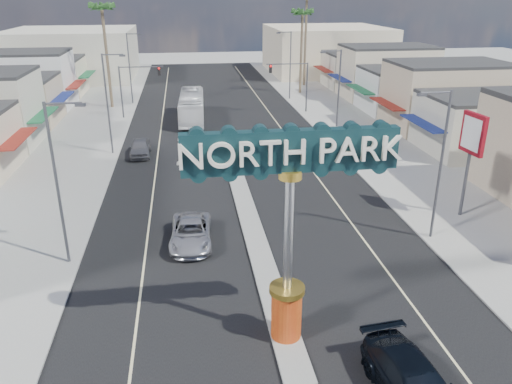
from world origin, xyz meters
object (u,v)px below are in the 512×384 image
object	(u,v)px
streetlight_r_far	(289,62)
gateway_sign	(289,214)
suv_left	(191,233)
palm_left_far	(102,13)
bank_pylon_sign	(472,140)
streetlight_l_far	(131,65)
streetlight_l_mid	(109,99)
traffic_signal_left	(136,81)
streetlight_l_near	(59,177)
palm_right_mid	(302,17)
palm_right_far	(307,2)
car_parked_left	(140,147)
city_bus	(192,107)
traffic_signal_right	(292,78)
streetlight_r_mid	(337,93)
streetlight_r_near	(439,159)

from	to	relation	value
streetlight_r_far	gateway_sign	bearing A→B (deg)	-101.78
streetlight_r_far	suv_left	bearing A→B (deg)	-109.37
palm_left_far	bank_pylon_sign	bearing A→B (deg)	-54.11
streetlight_l_far	streetlight_l_mid	bearing A→B (deg)	-90.00
streetlight_r_far	palm_left_far	world-z (taller)	palm_left_far
gateway_sign	streetlight_l_mid	size ratio (longest dim) A/B	1.02
gateway_sign	suv_left	world-z (taller)	gateway_sign
traffic_signal_left	streetlight_l_near	xyz separation A→B (m)	(-1.25, -33.99, 0.79)
palm_right_mid	palm_right_far	xyz separation A→B (m)	(2.00, 6.00, 1.78)
gateway_sign	palm_left_far	world-z (taller)	palm_left_far
palm_right_mid	car_parked_left	distance (m)	35.42
city_bus	bank_pylon_sign	distance (m)	34.12
suv_left	traffic_signal_left	bearing A→B (deg)	102.26
car_parked_left	traffic_signal_right	bearing A→B (deg)	40.28
palm_right_far	suv_left	size ratio (longest dim) A/B	2.74
streetlight_l_near	palm_right_mid	distance (m)	51.92
traffic_signal_right	car_parked_left	distance (m)	22.93
streetlight_l_far	suv_left	size ratio (longest dim) A/B	1.75
streetlight_l_mid	streetlight_l_far	distance (m)	22.00
streetlight_l_near	traffic_signal_left	bearing A→B (deg)	87.90
palm_right_mid	bank_pylon_sign	size ratio (longest dim) A/B	1.76
streetlight_l_far	car_parked_left	size ratio (longest dim) A/B	2.03
palm_left_far	gateway_sign	bearing A→B (deg)	-74.85
streetlight_l_near	streetlight_r_mid	size ratio (longest dim) A/B	1.00
streetlight_l_near	streetlight_r_mid	xyz separation A→B (m)	(20.87, 20.00, 0.00)
gateway_sign	palm_right_mid	world-z (taller)	palm_right_mid
gateway_sign	streetlight_r_near	size ratio (longest dim) A/B	1.02
city_bus	traffic_signal_right	bearing A→B (deg)	11.57
streetlight_l_far	palm_right_far	size ratio (longest dim) A/B	0.64
streetlight_r_near	suv_left	size ratio (longest dim) A/B	1.75
suv_left	streetlight_r_far	bearing A→B (deg)	73.60
streetlight_r_near	streetlight_r_far	xyz separation A→B (m)	(0.00, 42.00, 0.00)
palm_right_mid	palm_right_far	world-z (taller)	palm_right_far
streetlight_r_far	bank_pylon_sign	size ratio (longest dim) A/B	1.31
traffic_signal_left	city_bus	bearing A→B (deg)	-17.67
palm_right_far	suv_left	xyz separation A→B (m)	(-18.85, -50.62, -11.67)
streetlight_l_far	palm_right_far	bearing A→B (deg)	21.46
streetlight_r_mid	city_bus	world-z (taller)	streetlight_r_mid
traffic_signal_left	streetlight_r_near	distance (m)	39.26
gateway_sign	traffic_signal_right	distance (m)	43.04
palm_right_mid	city_bus	world-z (taller)	palm_right_mid
streetlight_r_near	palm_right_far	distance (m)	52.71
traffic_signal_left	bank_pylon_sign	world-z (taller)	bank_pylon_sign
streetlight_l_far	streetlight_r_mid	xyz separation A→B (m)	(20.87, -22.00, 0.00)
streetlight_r_mid	palm_right_mid	world-z (taller)	palm_right_mid
streetlight_l_far	streetlight_r_far	world-z (taller)	same
streetlight_r_mid	streetlight_r_near	bearing A→B (deg)	-90.00
gateway_sign	traffic_signal_left	distance (m)	43.04
palm_right_far	city_bus	distance (m)	28.98
traffic_signal_left	streetlight_l_far	bearing A→B (deg)	98.86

